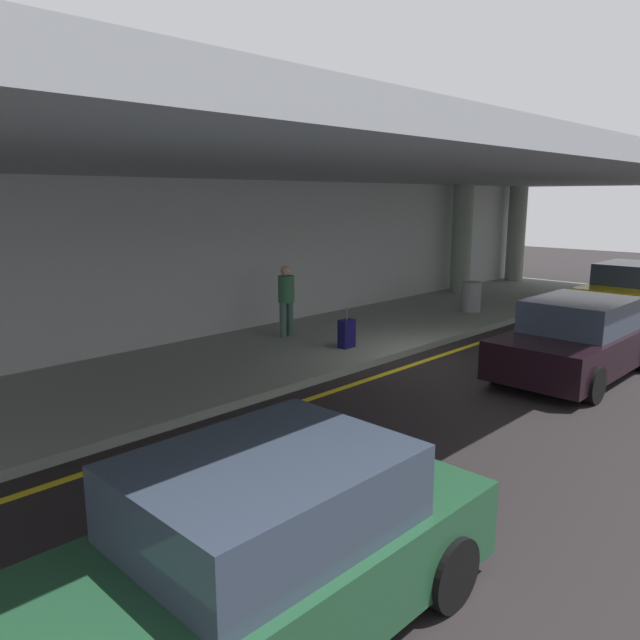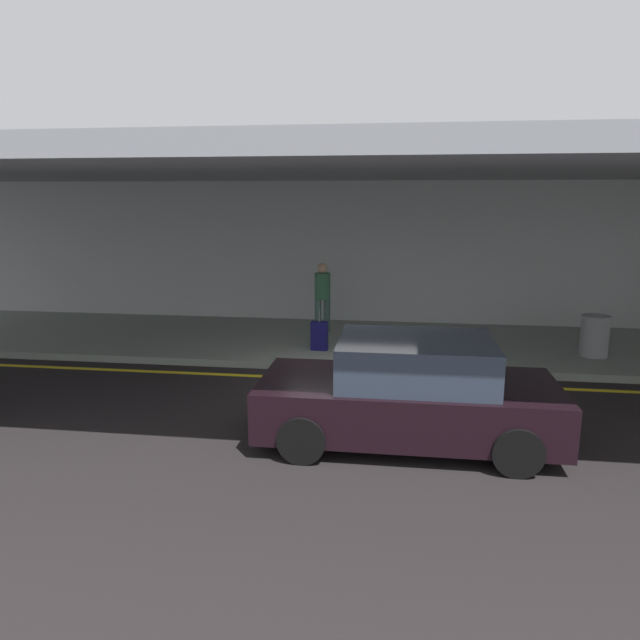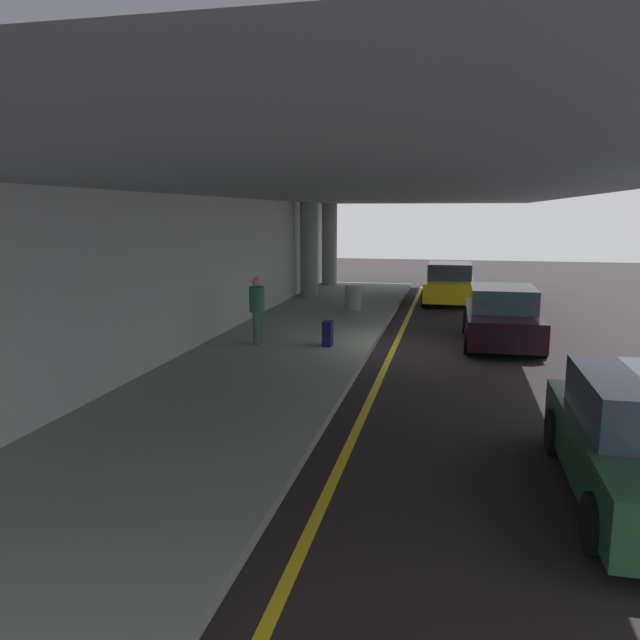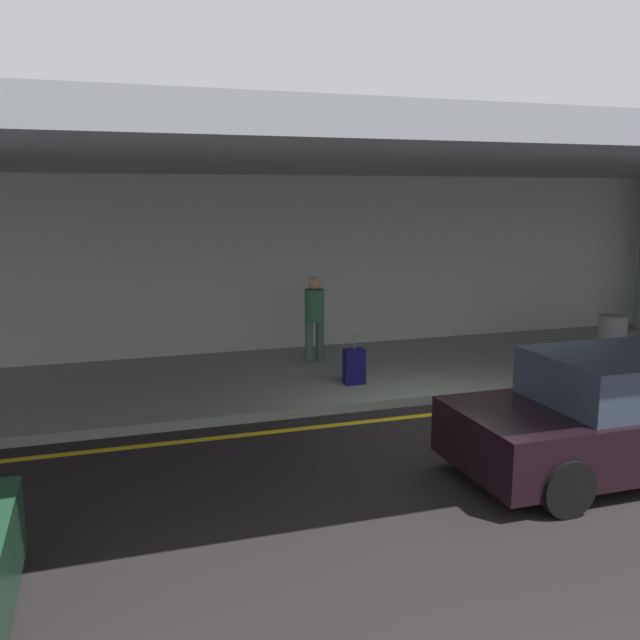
# 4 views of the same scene
# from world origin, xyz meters

# --- Properties ---
(ground_plane) EXTENTS (60.00, 60.00, 0.00)m
(ground_plane) POSITION_xyz_m (0.00, 0.00, 0.00)
(ground_plane) COLOR black
(sidewalk) EXTENTS (26.00, 4.20, 0.15)m
(sidewalk) POSITION_xyz_m (0.00, 3.10, 0.07)
(sidewalk) COLOR gray
(sidewalk) RESTS_ON ground
(lane_stripe_yellow) EXTENTS (26.00, 0.14, 0.01)m
(lane_stripe_yellow) POSITION_xyz_m (0.00, 0.52, 0.00)
(lane_stripe_yellow) COLOR yellow
(lane_stripe_yellow) RESTS_ON ground
(support_column_far_left) EXTENTS (0.69, 0.69, 3.65)m
(support_column_far_left) POSITION_xyz_m (8.00, 4.65, 1.97)
(support_column_far_left) COLOR gray
(support_column_far_left) RESTS_ON sidewalk
(support_column_left_mid) EXTENTS (0.69, 0.69, 3.65)m
(support_column_left_mid) POSITION_xyz_m (12.00, 4.65, 1.97)
(support_column_left_mid) COLOR gray
(support_column_left_mid) RESTS_ON sidewalk
(ceiling_overhang) EXTENTS (28.00, 13.20, 0.30)m
(ceiling_overhang) POSITION_xyz_m (0.00, 2.60, 3.95)
(ceiling_overhang) COLOR gray
(ceiling_overhang) RESTS_ON support_column_far_left
(terminal_back_wall) EXTENTS (26.00, 0.30, 3.80)m
(terminal_back_wall) POSITION_xyz_m (0.00, 5.35, 1.90)
(terminal_back_wall) COLOR #B5B8B8
(terminal_back_wall) RESTS_ON ground
(car_black) EXTENTS (4.10, 1.92, 1.50)m
(car_black) POSITION_xyz_m (1.05, -2.17, 0.71)
(car_black) COLOR black
(car_black) RESTS_ON ground
(car_yellow_taxi) EXTENTS (4.10, 1.92, 1.50)m
(car_yellow_taxi) POSITION_xyz_m (8.47, -0.75, 0.71)
(car_yellow_taxi) COLOR yellow
(car_yellow_taxi) RESTS_ON ground
(car_dark_green) EXTENTS (4.10, 1.92, 1.50)m
(car_dark_green) POSITION_xyz_m (-7.74, -3.25, 0.71)
(car_dark_green) COLOR #1D442B
(car_dark_green) RESTS_ON ground
(traveler_with_luggage) EXTENTS (0.38, 0.38, 1.68)m
(traveler_with_luggage) POSITION_xyz_m (-0.97, 3.84, 1.11)
(traveler_with_luggage) COLOR #3F5D52
(traveler_with_luggage) RESTS_ON sidewalk
(suitcase_upright_primary) EXTENTS (0.36, 0.22, 0.90)m
(suitcase_upright_primary) POSITION_xyz_m (-0.80, 2.08, 0.46)
(suitcase_upright_primary) COLOR #120F4C
(suitcase_upright_primary) RESTS_ON sidewalk
(trash_bin_steel) EXTENTS (0.56, 0.56, 0.85)m
(trash_bin_steel) POSITION_xyz_m (4.92, 2.39, 0.57)
(trash_bin_steel) COLOR gray
(trash_bin_steel) RESTS_ON sidewalk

